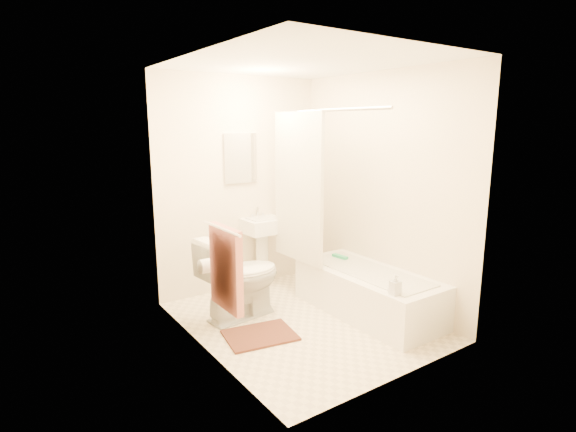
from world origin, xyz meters
TOP-DOWN VIEW (x-y plane):
  - floor at (0.00, 0.00)m, footprint 2.40×2.40m
  - ceiling at (0.00, 0.00)m, footprint 2.40×2.40m
  - wall_back at (0.00, 1.20)m, footprint 2.00×0.02m
  - wall_left at (-1.00, 0.00)m, footprint 0.02×2.40m
  - wall_right at (1.00, 0.00)m, footprint 0.02×2.40m
  - mirror at (0.00, 1.18)m, footprint 0.40×0.03m
  - curtain_rod at (0.30, 0.10)m, footprint 0.03×1.70m
  - shower_curtain at (0.30, 0.50)m, footprint 0.04×0.80m
  - towel_bar at (-0.96, -0.25)m, footprint 0.02×0.60m
  - towel at (-0.93, -0.25)m, footprint 0.06×0.45m
  - toilet_paper at (-0.93, 0.12)m, footprint 0.11×0.12m
  - toilet at (-0.43, 0.45)m, footprint 0.88×0.56m
  - sink at (0.20, 1.06)m, footprint 0.46×0.37m
  - bathtub at (0.66, -0.20)m, footprint 0.68×1.55m
  - bath_mat at (-0.50, -0.03)m, footprint 0.68×0.56m
  - soap_bottle at (0.41, -0.77)m, footprint 0.09×0.09m
  - scrub_brush at (0.72, 0.29)m, footprint 0.08×0.19m

SIDE VIEW (x-z plane):
  - floor at x=0.00m, z-range 0.00..0.00m
  - bath_mat at x=-0.50m, z-range 0.00..0.02m
  - bathtub at x=0.66m, z-range 0.00..0.43m
  - toilet at x=-0.43m, z-range 0.00..0.81m
  - sink at x=0.20m, z-range 0.00..0.89m
  - scrub_brush at x=0.72m, z-range 0.44..0.47m
  - soap_bottle at x=0.41m, z-range 0.43..0.61m
  - toilet_paper at x=-0.93m, z-range 0.64..0.76m
  - towel at x=-0.93m, z-range 0.45..1.11m
  - towel_bar at x=-0.96m, z-range 1.09..1.11m
  - wall_back at x=0.00m, z-range 0.00..2.40m
  - wall_left at x=-1.00m, z-range 0.00..2.40m
  - wall_right at x=1.00m, z-range 0.00..2.40m
  - shower_curtain at x=0.30m, z-range 0.44..2.00m
  - mirror at x=0.00m, z-range 1.23..1.77m
  - curtain_rod at x=0.30m, z-range 1.98..2.02m
  - ceiling at x=0.00m, z-range 2.40..2.40m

